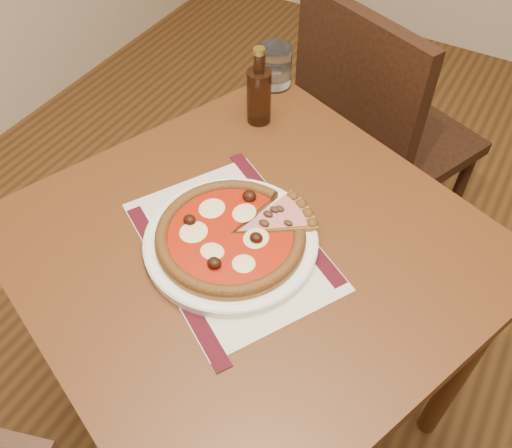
{
  "coord_description": "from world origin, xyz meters",
  "views": [
    {
      "loc": [
        -0.59,
        0.22,
        1.53
      ],
      "look_at": [
        -0.92,
        0.79,
        0.78
      ],
      "focal_mm": 38.0,
      "sensor_mm": 36.0,
      "label": 1
    }
  ],
  "objects": [
    {
      "name": "table",
      "position": [
        -0.92,
        0.77,
        0.65
      ],
      "size": [
        1.03,
        1.03,
        0.75
      ],
      "rotation": [
        0.0,
        0.0,
        -0.37
      ],
      "color": "#583014",
      "rests_on": "ground"
    },
    {
      "name": "pizza",
      "position": [
        -0.95,
        0.74,
        0.78
      ],
      "size": [
        0.27,
        0.27,
        0.04
      ],
      "color": "#985F24",
      "rests_on": "plate"
    },
    {
      "name": "bottle",
      "position": [
        -1.09,
        1.09,
        0.82
      ],
      "size": [
        0.05,
        0.05,
        0.18
      ],
      "color": "#331A0C",
      "rests_on": "table"
    },
    {
      "name": "ham_slice",
      "position": [
        -0.88,
        0.82,
        0.78
      ],
      "size": [
        0.12,
        0.14,
        0.02
      ],
      "rotation": [
        0.0,
        0.0,
        0.97
      ],
      "color": "#985F24",
      "rests_on": "plate"
    },
    {
      "name": "chair_far",
      "position": [
        -0.92,
        1.48,
        0.52
      ],
      "size": [
        0.56,
        0.56,
        0.91
      ],
      "rotation": [
        0.0,
        0.0,
        2.74
      ],
      "color": "black",
      "rests_on": "ground"
    },
    {
      "name": "water_glass",
      "position": [
        -1.13,
        1.23,
        0.8
      ],
      "size": [
        0.1,
        0.1,
        0.1
      ],
      "primitive_type": "cylinder",
      "rotation": [
        0.0,
        0.0,
        0.31
      ],
      "color": "white",
      "rests_on": "table"
    },
    {
      "name": "plate",
      "position": [
        -0.95,
        0.74,
        0.76
      ],
      "size": [
        0.32,
        0.32,
        0.02
      ],
      "primitive_type": "cylinder",
      "color": "white",
      "rests_on": "placemat"
    },
    {
      "name": "placemat",
      "position": [
        -0.95,
        0.74,
        0.75
      ],
      "size": [
        0.48,
        0.44,
        0.0
      ],
      "primitive_type": "cube",
      "rotation": [
        0.0,
        0.0,
        -0.53
      ],
      "color": "beige",
      "rests_on": "table"
    }
  ]
}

